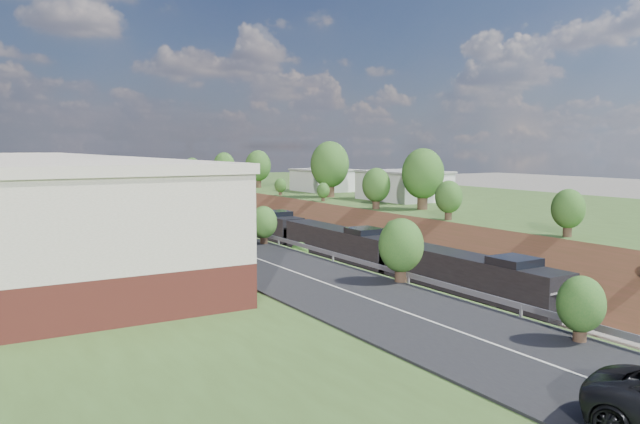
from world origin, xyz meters
TOP-DOWN VIEW (x-y plane):
  - platform_right at (33.00, 60.00)m, footprint 44.00×180.00m
  - embankment_left at (-11.00, 60.00)m, footprint 10.00×180.00m
  - embankment_right at (11.00, 60.00)m, footprint 10.00×180.00m
  - rail_left_track at (-2.60, 60.00)m, footprint 1.58×180.00m
  - rail_right_track at (2.60, 60.00)m, footprint 1.58×180.00m
  - road at (-15.50, 60.00)m, footprint 8.00×180.00m
  - guardrail at (-11.40, 59.80)m, footprint 0.10×171.00m
  - commercial_building at (-28.00, 38.00)m, footprint 14.30×62.30m
  - overpass at (0.00, 122.00)m, footprint 24.50×8.30m
  - white_building_near at (23.50, 52.00)m, footprint 9.00×12.00m
  - white_building_far at (23.00, 74.00)m, footprint 8.00×10.00m
  - tree_right_large at (17.00, 40.00)m, footprint 5.25×5.25m
  - tree_left_crest at (-11.80, 20.00)m, footprint 2.45×2.45m
  - freight_train at (2.60, 89.53)m, footprint 3.11×158.08m

SIDE VIEW (x-z plane):
  - embankment_left at x=-11.00m, z-range -5.00..5.00m
  - embankment_right at x=11.00m, z-range -5.00..5.00m
  - rail_left_track at x=-2.60m, z-range 0.00..0.18m
  - rail_right_track at x=2.60m, z-range 0.00..0.18m
  - platform_right at x=33.00m, z-range 0.00..5.00m
  - freight_train at x=2.60m, z-range 0.33..4.96m
  - overpass at x=0.00m, z-range 1.22..8.62m
  - road at x=-15.50m, z-range 5.00..5.10m
  - guardrail at x=-11.40m, z-range 5.20..5.90m
  - white_building_far at x=23.00m, z-range 5.00..8.60m
  - white_building_near at x=23.50m, z-range 5.00..9.00m
  - tree_left_crest at x=-11.80m, z-range 5.26..8.82m
  - commercial_building at x=-28.00m, z-range 5.01..12.01m
  - tree_right_large at x=17.00m, z-range 5.58..13.19m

